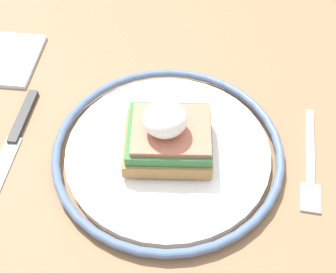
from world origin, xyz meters
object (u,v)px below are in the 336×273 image
object	(u,v)px
sandwich	(168,134)
knife	(13,141)
plate	(168,151)
fork	(310,163)

from	to	relation	value
sandwich	knife	xyz separation A→B (m)	(0.19, -0.02, -0.04)
plate	fork	distance (m)	0.17
sandwich	knife	world-z (taller)	sandwich
sandwich	knife	distance (m)	0.19
plate	knife	distance (m)	0.19
plate	sandwich	size ratio (longest dim) A/B	2.74
fork	plate	bearing A→B (deg)	-3.01
plate	knife	bearing A→B (deg)	-4.63
plate	fork	bearing A→B (deg)	176.99
sandwich	fork	bearing A→B (deg)	177.21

